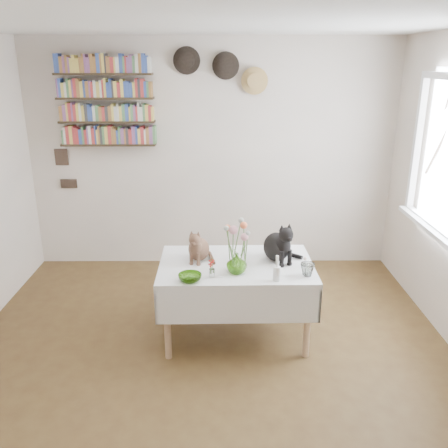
{
  "coord_description": "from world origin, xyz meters",
  "views": [
    {
      "loc": [
        0.1,
        -2.92,
        2.25
      ],
      "look_at": [
        0.12,
        0.54,
        1.05
      ],
      "focal_mm": 38.0,
      "sensor_mm": 36.0,
      "label": 1
    }
  ],
  "objects_px": {
    "tabby_cat": "(199,243)",
    "bookshelf_unit": "(106,102)",
    "dining_table": "(236,282)",
    "flower_vase": "(237,263)",
    "black_cat": "(277,240)"
  },
  "relations": [
    {
      "from": "flower_vase",
      "to": "dining_table",
      "type": "bearing_deg",
      "value": 89.4
    },
    {
      "from": "flower_vase",
      "to": "black_cat",
      "type": "bearing_deg",
      "value": 38.08
    },
    {
      "from": "black_cat",
      "to": "bookshelf_unit",
      "type": "bearing_deg",
      "value": 112.6
    },
    {
      "from": "dining_table",
      "to": "flower_vase",
      "type": "xyz_separation_m",
      "value": [
        -0.0,
        -0.19,
        0.25
      ]
    },
    {
      "from": "tabby_cat",
      "to": "bookshelf_unit",
      "type": "distance_m",
      "value": 2.03
    },
    {
      "from": "tabby_cat",
      "to": "bookshelf_unit",
      "type": "bearing_deg",
      "value": 139.97
    },
    {
      "from": "bookshelf_unit",
      "to": "black_cat",
      "type": "bearing_deg",
      "value": -40.87
    },
    {
      "from": "dining_table",
      "to": "tabby_cat",
      "type": "relative_size",
      "value": 4.39
    },
    {
      "from": "bookshelf_unit",
      "to": "tabby_cat",
      "type": "bearing_deg",
      "value": -54.59
    },
    {
      "from": "flower_vase",
      "to": "bookshelf_unit",
      "type": "distance_m",
      "value": 2.41
    },
    {
      "from": "flower_vase",
      "to": "bookshelf_unit",
      "type": "relative_size",
      "value": 0.17
    },
    {
      "from": "black_cat",
      "to": "tabby_cat",
      "type": "bearing_deg",
      "value": 152.64
    },
    {
      "from": "dining_table",
      "to": "bookshelf_unit",
      "type": "bearing_deg",
      "value": 131.1
    },
    {
      "from": "black_cat",
      "to": "flower_vase",
      "type": "bearing_deg",
      "value": -168.45
    },
    {
      "from": "flower_vase",
      "to": "bookshelf_unit",
      "type": "height_order",
      "value": "bookshelf_unit"
    }
  ]
}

